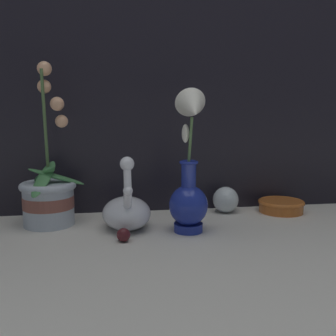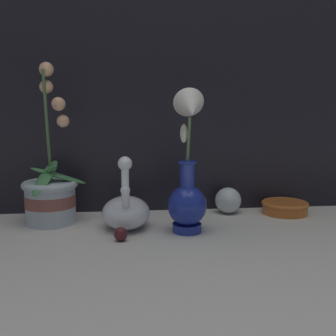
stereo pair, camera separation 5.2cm
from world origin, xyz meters
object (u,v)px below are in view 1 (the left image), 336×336
(blue_vase, at_px, (189,182))
(amber_dish, at_px, (281,205))
(swan_figurine, at_px, (126,210))
(glass_sphere, at_px, (226,200))
(orchid_potted_plant, at_px, (49,194))

(blue_vase, distance_m, amber_dish, 0.36)
(swan_figurine, height_order, blue_vase, blue_vase)
(blue_vase, bearing_deg, amber_dish, 26.32)
(glass_sphere, height_order, amber_dish, glass_sphere)
(swan_figurine, relative_size, amber_dish, 1.44)
(glass_sphere, xyz_separation_m, amber_dish, (0.16, -0.02, -0.02))
(swan_figurine, relative_size, blue_vase, 0.55)
(swan_figurine, bearing_deg, amber_dish, 11.66)
(orchid_potted_plant, height_order, blue_vase, orchid_potted_plant)
(blue_vase, bearing_deg, glass_sphere, 50.06)
(glass_sphere, distance_m, amber_dish, 0.17)
(orchid_potted_plant, relative_size, blue_vase, 1.20)
(orchid_potted_plant, xyz_separation_m, swan_figurine, (0.20, -0.06, -0.04))
(swan_figurine, distance_m, amber_dish, 0.47)
(swan_figurine, xyz_separation_m, glass_sphere, (0.30, 0.12, -0.01))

